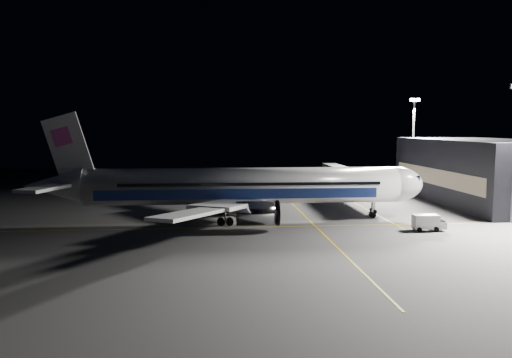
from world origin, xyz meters
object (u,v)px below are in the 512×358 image
Objects in this scene: airliner at (237,187)px; service_truck at (429,222)px; safety_cone_b at (277,210)px; safety_cone_c at (236,205)px; floodlight_mast_north at (413,136)px; safety_cone_a at (272,213)px; baggage_tug at (255,203)px; jet_bridge at (351,177)px.

airliner is 28.44m from service_truck.
service_truck reaches higher than safety_cone_b.
service_truck reaches higher than safety_cone_c.
safety_cone_a is at bearing -141.58° from floodlight_mast_north.
service_truck is 31.60m from baggage_tug.
safety_cone_c reaches higher than safety_cone_b.
floodlight_mast_north is at bearing 36.96° from safety_cone_b.
airliner is at bearing -104.78° from baggage_tug.
safety_cone_c is at bearing 137.63° from safety_cone_b.
safety_cone_b is (7.08, 6.41, -4.86)m from airliner.
safety_cone_b is at bearing -42.37° from safety_cone_c.
service_truck is at bearing -84.00° from jet_bridge.
safety_cone_a is 0.88× the size of safety_cone_c.
floodlight_mast_north is at bearing 25.68° from safety_cone_c.
safety_cone_c is (-3.46, 0.55, -0.41)m from baggage_tug.
floodlight_mast_north is at bearing 37.74° from jet_bridge.
airliner is 8.74m from safety_cone_a.
jet_bridge is at bearing 13.91° from safety_cone_c.
jet_bridge is at bearing 38.04° from airliner.
floodlight_mast_north is 33.58× the size of safety_cone_b.
safety_cone_a is (-17.12, -13.93, -4.30)m from jet_bridge.
service_truck is 24.96m from safety_cone_a.
service_truck is at bearing -22.11° from airliner.
service_truck reaches higher than safety_cone_a.
service_truck is (26.09, -10.60, -3.95)m from airliner.
airliner is 99.73× the size of safety_cone_b.
safety_cone_c is (-5.51, 8.32, 0.04)m from safety_cone_a.
safety_cone_b is 0.97× the size of safety_cone_c.
jet_bridge is at bearing 97.07° from service_truck.
safety_cone_a is 0.90× the size of safety_cone_b.
jet_bridge is at bearing 21.20° from baggage_tug.
baggage_tug reaches higher than safety_cone_b.
service_truck is 8.03× the size of safety_cone_a.
safety_cone_b is at bearing -56.65° from baggage_tug.
service_truck is 7.04× the size of safety_cone_c.
floodlight_mast_north is (41.08, 31.99, 7.21)m from airliner.
airliner is at bearing -137.85° from safety_cone_b.
airliner is at bearing -141.96° from jet_bridge.
jet_bridge reaches higher than safety_cone_c.
floodlight_mast_north is 46.50m from service_truck.
service_truck is 1.97× the size of baggage_tug.
baggage_tug is 3.58× the size of safety_cone_c.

